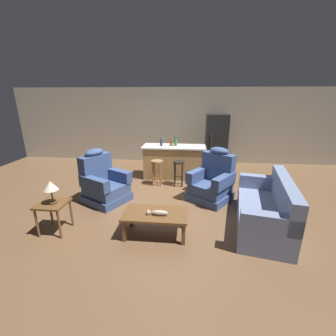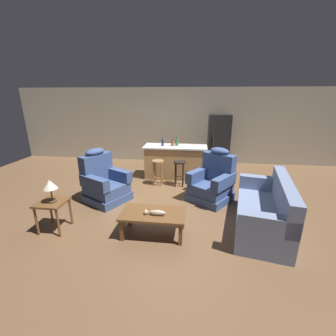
{
  "view_description": "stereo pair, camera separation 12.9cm",
  "coord_description": "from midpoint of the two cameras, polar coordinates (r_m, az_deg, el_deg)",
  "views": [
    {
      "loc": [
        0.45,
        -4.94,
        2.32
      ],
      "look_at": [
        -0.03,
        -0.1,
        0.75
      ],
      "focal_mm": 24.0,
      "sensor_mm": 36.0,
      "label": 1
    },
    {
      "loc": [
        0.58,
        -4.92,
        2.32
      ],
      "look_at": [
        -0.03,
        -0.1,
        0.75
      ],
      "focal_mm": 24.0,
      "sensor_mm": 36.0,
      "label": 2
    }
  ],
  "objects": [
    {
      "name": "refrigerator",
      "position": [
        7.66,
        13.14,
        6.6
      ],
      "size": [
        0.7,
        0.69,
        1.76
      ],
      "color": "black",
      "rests_on": "ground_plane"
    },
    {
      "name": "kitchen_island",
      "position": [
        6.57,
        2.41,
        1.59
      ],
      "size": [
        1.8,
        0.7,
        0.95
      ],
      "color": "#AD7F4C",
      "rests_on": "ground_plane"
    },
    {
      "name": "bar_stool_left",
      "position": [
        6.02,
        -1.95,
        -0.0
      ],
      "size": [
        0.32,
        0.32,
        0.68
      ],
      "color": "olive",
      "rests_on": "ground_plane"
    },
    {
      "name": "recliner_near_island",
      "position": [
        5.29,
        11.99,
        -3.55
      ],
      "size": [
        1.17,
        1.17,
        1.2
      ],
      "rotation": [
        0.0,
        0.0,
        4.1
      ],
      "color": "#384C7A",
      "rests_on": "ground_plane"
    },
    {
      "name": "coffee_table",
      "position": [
        3.93,
        -2.83,
        -11.97
      ],
      "size": [
        1.1,
        0.6,
        0.42
      ],
      "color": "brown",
      "rests_on": "ground_plane"
    },
    {
      "name": "bar_stool_right",
      "position": [
        5.96,
        3.54,
        -0.22
      ],
      "size": [
        0.32,
        0.32,
        0.68
      ],
      "color": "black",
      "rests_on": "ground_plane"
    },
    {
      "name": "ground_plane",
      "position": [
        5.48,
        1.13,
        -7.18
      ],
      "size": [
        12.0,
        12.0,
        0.0
      ],
      "color": "brown"
    },
    {
      "name": "bottle_tall_green",
      "position": [
        6.46,
        1.75,
        6.37
      ],
      "size": [
        0.08,
        0.08,
        0.21
      ],
      "color": "brown",
      "rests_on": "kitchen_island"
    },
    {
      "name": "fish_figurine",
      "position": [
        3.82,
        -2.25,
        -11.27
      ],
      "size": [
        0.34,
        0.1,
        0.1
      ],
      "color": "#4C3823",
      "rests_on": "coffee_table"
    },
    {
      "name": "bottle_wine_dark",
      "position": [
        6.44,
        -0.79,
        6.45
      ],
      "size": [
        0.07,
        0.07,
        0.24
      ],
      "color": "#23284C",
      "rests_on": "kitchen_island"
    },
    {
      "name": "back_wall",
      "position": [
        8.14,
        3.57,
        10.67
      ],
      "size": [
        12.0,
        0.05,
        2.6
      ],
      "color": "#A89E89",
      "rests_on": "ground_plane"
    },
    {
      "name": "end_table",
      "position": [
        4.47,
        -26.52,
        -8.72
      ],
      "size": [
        0.48,
        0.48,
        0.56
      ],
      "color": "brown",
      "rests_on": "ground_plane"
    },
    {
      "name": "table_lamp",
      "position": [
        4.28,
        -27.03,
        -3.99
      ],
      "size": [
        0.24,
        0.24,
        0.41
      ],
      "color": "#4C3823",
      "rests_on": "end_table"
    },
    {
      "name": "recliner_near_lamp",
      "position": [
        5.33,
        -15.28,
        -3.64
      ],
      "size": [
        1.14,
        1.14,
        1.2
      ],
      "rotation": [
        0.0,
        0.0,
        -0.49
      ],
      "color": "#384C7A",
      "rests_on": "ground_plane"
    },
    {
      "name": "bottle_short_amber",
      "position": [
        6.47,
        2.84,
        6.56
      ],
      "size": [
        0.09,
        0.09,
        0.26
      ],
      "color": "#2D6B38",
      "rests_on": "kitchen_island"
    },
    {
      "name": "couch",
      "position": [
        4.5,
        24.31,
        -9.95
      ],
      "size": [
        1.19,
        2.03,
        0.94
      ],
      "rotation": [
        0.0,
        0.0,
        2.95
      ],
      "color": "#707FA3",
      "rests_on": "ground_plane"
    }
  ]
}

